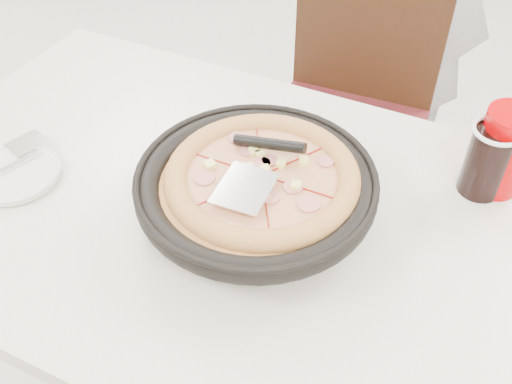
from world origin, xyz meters
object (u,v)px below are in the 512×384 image
at_px(main_table, 217,318).
at_px(red_cup, 503,151).
at_px(pizza_pan, 256,195).
at_px(side_plate, 15,174).
at_px(cola_glass, 487,162).
at_px(chair_far, 343,127).
at_px(pizza, 262,185).

xyz_separation_m(main_table, red_cup, (0.45, 0.26, 0.45)).
relative_size(main_table, pizza_pan, 3.79).
bearing_deg(red_cup, pizza_pan, -144.69).
height_order(side_plate, cola_glass, cola_glass).
xyz_separation_m(main_table, side_plate, (-0.35, -0.11, 0.38)).
bearing_deg(side_plate, cola_glass, 23.56).
xyz_separation_m(main_table, chair_far, (0.05, 0.65, 0.10)).
bearing_deg(cola_glass, main_table, -151.78).
xyz_separation_m(chair_far, pizza_pan, (0.04, -0.65, 0.32)).
height_order(pizza, red_cup, red_cup).
height_order(main_table, pizza, pizza).
bearing_deg(cola_glass, chair_far, 132.30).
height_order(pizza_pan, cola_glass, cola_glass).
height_order(pizza, side_plate, pizza).
bearing_deg(cola_glass, side_plate, -156.44).
bearing_deg(main_table, pizza, 7.77).
height_order(pizza_pan, red_cup, red_cup).
distance_m(main_table, chair_far, 0.66).
bearing_deg(cola_glass, red_cup, 50.36).
bearing_deg(pizza, side_plate, -164.89).
relative_size(pizza, red_cup, 2.22).
xyz_separation_m(cola_glass, red_cup, (0.02, 0.02, 0.02)).
relative_size(pizza_pan, red_cup, 1.98).
bearing_deg(chair_far, side_plate, 58.76).
bearing_deg(red_cup, chair_far, 135.39).
distance_m(cola_glass, red_cup, 0.03).
height_order(main_table, cola_glass, cola_glass).
distance_m(chair_far, cola_glass, 0.66).
height_order(chair_far, pizza, chair_far).
height_order(main_table, side_plate, side_plate).
relative_size(main_table, red_cup, 7.50).
bearing_deg(pizza, pizza_pan, -121.52).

